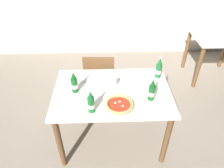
{
  "coord_description": "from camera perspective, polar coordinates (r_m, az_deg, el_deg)",
  "views": [
    {
      "loc": [
        -0.06,
        -1.66,
        2.13
      ],
      "look_at": [
        0.0,
        0.05,
        0.8
      ],
      "focal_mm": 33.77,
      "sensor_mm": 36.0,
      "label": 1
    }
  ],
  "objects": [
    {
      "name": "ground_plane",
      "position": [
        2.7,
        0.04,
        -14.22
      ],
      "size": [
        8.0,
        8.0,
        0.0
      ],
      "primitive_type": "plane",
      "color": "gray"
    },
    {
      "name": "dining_table_main",
      "position": [
        2.23,
        0.04,
        -4.12
      ],
      "size": [
        1.2,
        0.8,
        0.75
      ],
      "color": "silver",
      "rests_on": "ground_plane"
    },
    {
      "name": "chair_behind_table",
      "position": [
        2.81,
        -3.31,
        1.79
      ],
      "size": [
        0.42,
        0.42,
        0.85
      ],
      "rotation": [
        0.0,
        0.0,
        3.09
      ],
      "color": "brown",
      "rests_on": "ground_plane"
    },
    {
      "name": "dining_table_background",
      "position": [
        3.74,
        26.52,
        9.47
      ],
      "size": [
        0.8,
        0.7,
        0.75
      ],
      "color": "silver",
      "rests_on": "ground_plane"
    },
    {
      "name": "pizza_margherita_near",
      "position": [
        1.98,
        2.0,
        -5.64
      ],
      "size": [
        0.3,
        0.3,
        0.04
      ],
      "color": "white",
      "rests_on": "dining_table_main"
    },
    {
      "name": "beer_bottle_left",
      "position": [
        2.12,
        -10.16,
        0.2
      ],
      "size": [
        0.07,
        0.07,
        0.25
      ],
      "color": "#14591E",
      "rests_on": "dining_table_main"
    },
    {
      "name": "beer_bottle_center",
      "position": [
        2.36,
        12.56,
        4.04
      ],
      "size": [
        0.07,
        0.07,
        0.25
      ],
      "color": "#196B2D",
      "rests_on": "dining_table_main"
    },
    {
      "name": "beer_bottle_right",
      "position": [
        2.03,
        10.76,
        -1.78
      ],
      "size": [
        0.07,
        0.07,
        0.25
      ],
      "color": "#14591E",
      "rests_on": "dining_table_main"
    },
    {
      "name": "beer_bottle_extra",
      "position": [
        1.88,
        -5.7,
        -5.05
      ],
      "size": [
        0.07,
        0.07,
        0.25
      ],
      "color": "#196B2D",
      "rests_on": "dining_table_main"
    },
    {
      "name": "napkin_with_cutlery",
      "position": [
        2.37,
        -7.65,
        1.84
      ],
      "size": [
        0.2,
        0.2,
        0.01
      ],
      "color": "white",
      "rests_on": "dining_table_main"
    },
    {
      "name": "paper_cup",
      "position": [
        2.21,
        0.45,
        0.79
      ],
      "size": [
        0.07,
        0.07,
        0.09
      ],
      "primitive_type": "cylinder",
      "color": "white",
      "rests_on": "dining_table_main"
    }
  ]
}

